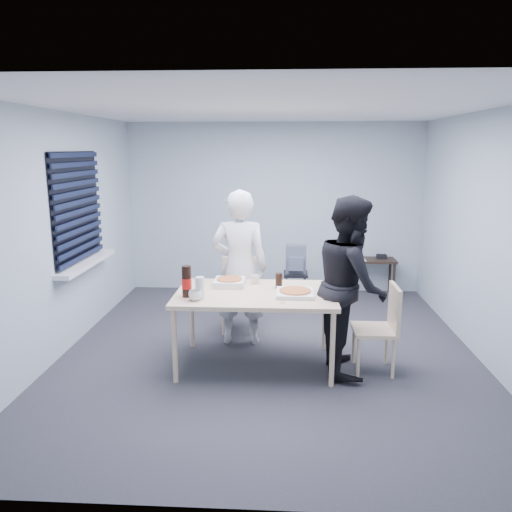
# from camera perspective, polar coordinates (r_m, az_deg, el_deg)

# --- Properties ---
(room) EXTENTS (5.00, 5.00, 5.00)m
(room) POSITION_cam_1_polar(r_m,az_deg,el_deg) (6.12, -19.42, 4.32)
(room) COLOR #29292D
(room) RESTS_ON ground
(dining_table) EXTENTS (1.61, 1.02, 0.78)m
(dining_table) POSITION_cam_1_polar(r_m,az_deg,el_deg) (5.07, -0.06, -4.78)
(dining_table) COLOR beige
(dining_table) RESTS_ON ground
(chair_far) EXTENTS (0.42, 0.42, 0.89)m
(chair_far) POSITION_cam_1_polar(r_m,az_deg,el_deg) (6.18, -1.96, -3.73)
(chair_far) COLOR beige
(chair_far) RESTS_ON ground
(chair_right) EXTENTS (0.42, 0.42, 0.89)m
(chair_right) POSITION_cam_1_polar(r_m,az_deg,el_deg) (5.16, 14.32, -7.37)
(chair_right) COLOR beige
(chair_right) RESTS_ON ground
(person_white) EXTENTS (0.65, 0.42, 1.77)m
(person_white) POSITION_cam_1_polar(r_m,az_deg,el_deg) (5.64, -1.88, -1.36)
(person_white) COLOR silver
(person_white) RESTS_ON ground
(person_black) EXTENTS (0.47, 0.86, 1.77)m
(person_black) POSITION_cam_1_polar(r_m,az_deg,el_deg) (5.02, 10.78, -3.26)
(person_black) COLOR black
(person_black) RESTS_ON ground
(side_table) EXTENTS (0.85, 0.38, 0.56)m
(side_table) POSITION_cam_1_polar(r_m,az_deg,el_deg) (7.78, 12.58, -0.91)
(side_table) COLOR #2E2317
(side_table) RESTS_ON ground
(stool) EXTENTS (0.34, 0.34, 0.47)m
(stool) POSITION_cam_1_polar(r_m,az_deg,el_deg) (7.16, 4.54, -2.78)
(stool) COLOR black
(stool) RESTS_ON ground
(backpack) EXTENTS (0.29, 0.21, 0.40)m
(backpack) POSITION_cam_1_polar(r_m,az_deg,el_deg) (7.08, 4.58, -0.40)
(backpack) COLOR slate
(backpack) RESTS_ON stool
(pizza_box_a) EXTENTS (0.32, 0.32, 0.08)m
(pizza_box_a) POSITION_cam_1_polar(r_m,az_deg,el_deg) (5.29, -3.04, -3.01)
(pizza_box_a) COLOR white
(pizza_box_a) RESTS_ON dining_table
(pizza_box_b) EXTENTS (0.37, 0.37, 0.05)m
(pizza_box_b) POSITION_cam_1_polar(r_m,az_deg,el_deg) (4.96, 4.48, -4.20)
(pizza_box_b) COLOR white
(pizza_box_b) RESTS_ON dining_table
(mug_a) EXTENTS (0.17, 0.17, 0.10)m
(mug_a) POSITION_cam_1_polar(r_m,az_deg,el_deg) (4.81, -6.98, -4.50)
(mug_a) COLOR silver
(mug_a) RESTS_ON dining_table
(mug_b) EXTENTS (0.10, 0.10, 0.09)m
(mug_b) POSITION_cam_1_polar(r_m,az_deg,el_deg) (5.37, -0.08, -2.67)
(mug_b) COLOR silver
(mug_b) RESTS_ON dining_table
(cola_glass) EXTENTS (0.09, 0.09, 0.16)m
(cola_glass) POSITION_cam_1_polar(r_m,az_deg,el_deg) (5.18, 2.63, -2.85)
(cola_glass) COLOR black
(cola_glass) RESTS_ON dining_table
(soda_bottle) EXTENTS (0.10, 0.10, 0.31)m
(soda_bottle) POSITION_cam_1_polar(r_m,az_deg,el_deg) (4.91, -7.93, -2.95)
(soda_bottle) COLOR black
(soda_bottle) RESTS_ON dining_table
(plastic_cups) EXTENTS (0.10, 0.10, 0.21)m
(plastic_cups) POSITION_cam_1_polar(r_m,az_deg,el_deg) (4.85, -6.43, -3.64)
(plastic_cups) COLOR silver
(plastic_cups) RESTS_ON dining_table
(rubber_band) EXTENTS (0.06, 0.06, 0.00)m
(rubber_band) POSITION_cam_1_polar(r_m,az_deg,el_deg) (4.72, 3.07, -5.35)
(rubber_band) COLOR red
(rubber_band) RESTS_ON dining_table
(papers) EXTENTS (0.24, 0.31, 0.01)m
(papers) POSITION_cam_1_polar(r_m,az_deg,el_deg) (7.71, 11.54, -0.34)
(papers) COLOR white
(papers) RESTS_ON side_table
(black_box) EXTENTS (0.15, 0.11, 0.06)m
(black_box) POSITION_cam_1_polar(r_m,az_deg,el_deg) (7.84, 14.15, -0.05)
(black_box) COLOR black
(black_box) RESTS_ON side_table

